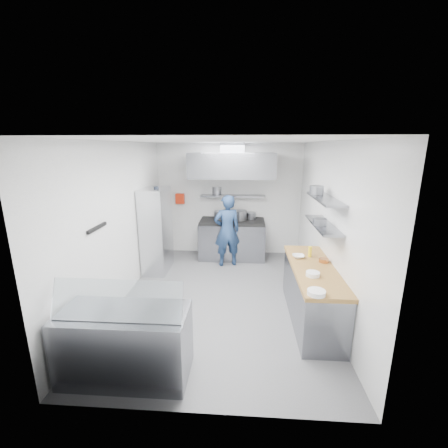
# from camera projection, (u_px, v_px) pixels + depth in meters

# --- Properties ---
(floor) EXTENTS (5.00, 5.00, 0.00)m
(floor) POSITION_uv_depth(u_px,v_px,m) (222.00, 297.00, 5.55)
(floor) COLOR #48484A
(floor) RESTS_ON ground
(ceiling) EXTENTS (5.00, 5.00, 0.00)m
(ceiling) POSITION_uv_depth(u_px,v_px,m) (221.00, 141.00, 4.84)
(ceiling) COLOR silver
(ceiling) RESTS_ON wall_back
(wall_back) EXTENTS (3.60, 2.80, 0.02)m
(wall_back) POSITION_uv_depth(u_px,v_px,m) (229.00, 200.00, 7.61)
(wall_back) COLOR white
(wall_back) RESTS_ON floor
(wall_front) EXTENTS (3.60, 2.80, 0.02)m
(wall_front) POSITION_uv_depth(u_px,v_px,m) (201.00, 292.00, 2.78)
(wall_front) COLOR white
(wall_front) RESTS_ON floor
(wall_left) EXTENTS (2.80, 5.00, 0.02)m
(wall_left) POSITION_uv_depth(u_px,v_px,m) (121.00, 223.00, 5.31)
(wall_left) COLOR white
(wall_left) RESTS_ON floor
(wall_right) EXTENTS (2.80, 5.00, 0.02)m
(wall_right) POSITION_uv_depth(u_px,v_px,m) (327.00, 226.00, 5.08)
(wall_right) COLOR white
(wall_right) RESTS_ON floor
(gas_range) EXTENTS (1.60, 0.80, 0.90)m
(gas_range) POSITION_uv_depth(u_px,v_px,m) (232.00, 240.00, 7.45)
(gas_range) COLOR gray
(gas_range) RESTS_ON floor
(cooktop) EXTENTS (1.57, 0.78, 0.06)m
(cooktop) POSITION_uv_depth(u_px,v_px,m) (232.00, 221.00, 7.33)
(cooktop) COLOR black
(cooktop) RESTS_ON gas_range
(stock_pot_left) EXTENTS (0.30, 0.30, 0.20)m
(stock_pot_left) POSITION_uv_depth(u_px,v_px,m) (220.00, 215.00, 7.45)
(stock_pot_left) COLOR slate
(stock_pot_left) RESTS_ON cooktop
(stock_pot_mid) EXTENTS (0.35, 0.35, 0.24)m
(stock_pot_mid) POSITION_uv_depth(u_px,v_px,m) (240.00, 215.00, 7.33)
(stock_pot_mid) COLOR slate
(stock_pot_mid) RESTS_ON cooktop
(stock_pot_right) EXTENTS (0.24, 0.24, 0.16)m
(stock_pot_right) POSITION_uv_depth(u_px,v_px,m) (251.00, 216.00, 7.46)
(stock_pot_right) COLOR slate
(stock_pot_right) RESTS_ON cooktop
(over_range_shelf) EXTENTS (1.60, 0.30, 0.04)m
(over_range_shelf) POSITION_uv_depth(u_px,v_px,m) (233.00, 196.00, 7.42)
(over_range_shelf) COLOR gray
(over_range_shelf) RESTS_ON wall_back
(shelf_pot_a) EXTENTS (0.26, 0.26, 0.18)m
(shelf_pot_a) POSITION_uv_depth(u_px,v_px,m) (217.00, 190.00, 7.62)
(shelf_pot_a) COLOR slate
(shelf_pot_a) RESTS_ON over_range_shelf
(extractor_hood) EXTENTS (1.90, 1.15, 0.55)m
(extractor_hood) POSITION_uv_depth(u_px,v_px,m) (232.00, 165.00, 6.82)
(extractor_hood) COLOR gray
(extractor_hood) RESTS_ON wall_back
(hood_duct) EXTENTS (0.55, 0.55, 0.24)m
(hood_duct) POSITION_uv_depth(u_px,v_px,m) (233.00, 148.00, 6.94)
(hood_duct) COLOR slate
(hood_duct) RESTS_ON extractor_hood
(red_firebox) EXTENTS (0.22, 0.10, 0.26)m
(red_firebox) POSITION_uv_depth(u_px,v_px,m) (180.00, 199.00, 7.63)
(red_firebox) COLOR red
(red_firebox) RESTS_ON wall_back
(chef) EXTENTS (0.70, 0.55, 1.67)m
(chef) POSITION_uv_depth(u_px,v_px,m) (227.00, 231.00, 6.87)
(chef) COLOR navy
(chef) RESTS_ON floor
(wire_rack) EXTENTS (0.50, 0.90, 1.85)m
(wire_rack) POSITION_uv_depth(u_px,v_px,m) (156.00, 230.00, 6.57)
(wire_rack) COLOR silver
(wire_rack) RESTS_ON floor
(rack_bin_a) EXTENTS (0.17, 0.21, 0.19)m
(rack_bin_a) POSITION_uv_depth(u_px,v_px,m) (155.00, 237.00, 6.49)
(rack_bin_a) COLOR white
(rack_bin_a) RESTS_ON wire_rack
(rack_bin_b) EXTENTS (0.14, 0.18, 0.16)m
(rack_bin_b) POSITION_uv_depth(u_px,v_px,m) (157.00, 213.00, 6.58)
(rack_bin_b) COLOR yellow
(rack_bin_b) RESTS_ON wire_rack
(rack_jar) EXTENTS (0.10, 0.10, 0.18)m
(rack_jar) POSITION_uv_depth(u_px,v_px,m) (156.00, 191.00, 6.34)
(rack_jar) COLOR black
(rack_jar) RESTS_ON wire_rack
(knife_strip) EXTENTS (0.04, 0.55, 0.05)m
(knife_strip) POSITION_uv_depth(u_px,v_px,m) (97.00, 228.00, 4.40)
(knife_strip) COLOR black
(knife_strip) RESTS_ON wall_left
(prep_counter_base) EXTENTS (0.62, 2.00, 0.84)m
(prep_counter_base) POSITION_uv_depth(u_px,v_px,m) (311.00, 295.00, 4.76)
(prep_counter_base) COLOR gray
(prep_counter_base) RESTS_ON floor
(prep_counter_top) EXTENTS (0.65, 2.04, 0.06)m
(prep_counter_top) POSITION_uv_depth(u_px,v_px,m) (314.00, 269.00, 4.65)
(prep_counter_top) COLOR olive
(prep_counter_top) RESTS_ON prep_counter_base
(plate_stack_a) EXTENTS (0.23, 0.23, 0.06)m
(plate_stack_a) POSITION_uv_depth(u_px,v_px,m) (316.00, 292.00, 3.76)
(plate_stack_a) COLOR white
(plate_stack_a) RESTS_ON prep_counter_top
(plate_stack_b) EXTENTS (0.20, 0.20, 0.06)m
(plate_stack_b) POSITION_uv_depth(u_px,v_px,m) (313.00, 274.00, 4.31)
(plate_stack_b) COLOR white
(plate_stack_b) RESTS_ON prep_counter_top
(copper_pan) EXTENTS (0.16, 0.16, 0.06)m
(copper_pan) POSITION_uv_depth(u_px,v_px,m) (324.00, 260.00, 4.82)
(copper_pan) COLOR #B96E34
(copper_pan) RESTS_ON prep_counter_top
(squeeze_bottle) EXTENTS (0.06, 0.06, 0.18)m
(squeeze_bottle) POSITION_uv_depth(u_px,v_px,m) (310.00, 252.00, 5.05)
(squeeze_bottle) COLOR yellow
(squeeze_bottle) RESTS_ON prep_counter_top
(mixing_bowl) EXTENTS (0.20, 0.20, 0.05)m
(mixing_bowl) POSITION_uv_depth(u_px,v_px,m) (298.00, 256.00, 5.02)
(mixing_bowl) COLOR white
(mixing_bowl) RESTS_ON prep_counter_top
(wall_shelf_lower) EXTENTS (0.30, 1.30, 0.04)m
(wall_shelf_lower) POSITION_uv_depth(u_px,v_px,m) (323.00, 225.00, 4.77)
(wall_shelf_lower) COLOR gray
(wall_shelf_lower) RESTS_ON wall_right
(wall_shelf_upper) EXTENTS (0.30, 1.30, 0.04)m
(wall_shelf_upper) POSITION_uv_depth(u_px,v_px,m) (325.00, 199.00, 4.67)
(wall_shelf_upper) COLOR gray
(wall_shelf_upper) RESTS_ON wall_right
(shelf_pot_c) EXTENTS (0.21, 0.21, 0.10)m
(shelf_pot_c) POSITION_uv_depth(u_px,v_px,m) (320.00, 222.00, 4.67)
(shelf_pot_c) COLOR slate
(shelf_pot_c) RESTS_ON wall_shelf_lower
(shelf_pot_d) EXTENTS (0.23, 0.23, 0.14)m
(shelf_pot_d) POSITION_uv_depth(u_px,v_px,m) (317.00, 190.00, 4.96)
(shelf_pot_d) COLOR slate
(shelf_pot_d) RESTS_ON wall_shelf_upper
(display_case) EXTENTS (1.50, 0.70, 0.85)m
(display_case) POSITION_uv_depth(u_px,v_px,m) (126.00, 344.00, 3.57)
(display_case) COLOR gray
(display_case) RESTS_ON floor
(display_glass) EXTENTS (1.47, 0.19, 0.42)m
(display_glass) POSITION_uv_depth(u_px,v_px,m) (117.00, 300.00, 3.30)
(display_glass) COLOR silver
(display_glass) RESTS_ON display_case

